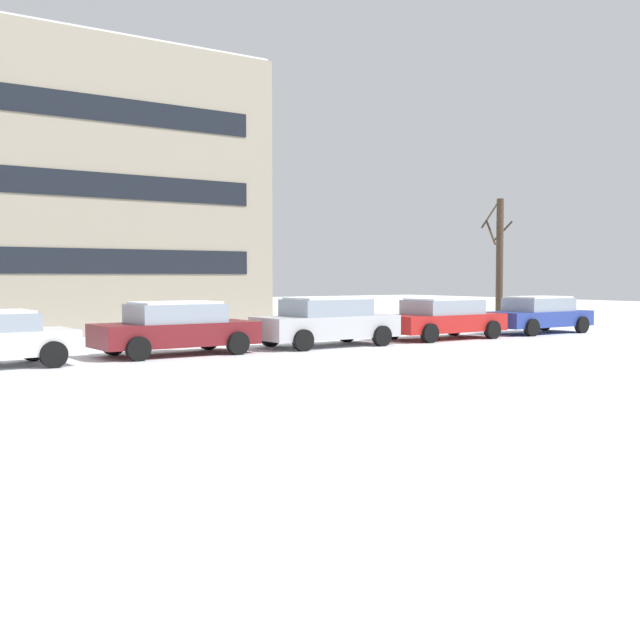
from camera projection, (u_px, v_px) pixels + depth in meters
parked_car_maroon at (176, 328)px, 21.43m from camera, size 4.46×2.08×1.47m
parked_car_silver at (326, 321)px, 24.09m from camera, size 4.53×2.09×1.52m
parked_car_red at (443, 318)px, 26.93m from camera, size 4.52×2.15×1.42m
parked_car_blue at (538, 314)px, 29.70m from camera, size 4.43×2.04×1.41m
tree_far_mid at (499, 261)px, 32.90m from camera, size 1.16×0.88×5.43m
building_far_right at (82, 198)px, 32.95m from camera, size 12.19×11.08×10.94m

